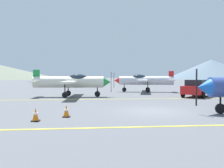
# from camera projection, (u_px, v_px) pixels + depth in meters

# --- Properties ---
(ground_plane) EXTENTS (400.00, 400.00, 0.00)m
(ground_plane) POSITION_uv_depth(u_px,v_px,m) (155.00, 111.00, 13.91)
(ground_plane) COLOR #54565B
(apron_line_near) EXTENTS (80.00, 0.16, 0.01)m
(apron_line_near) POSITION_uv_depth(u_px,v_px,m) (184.00, 126.00, 9.82)
(apron_line_near) COLOR yellow
(apron_line_near) RESTS_ON ground_plane
(apron_line_far) EXTENTS (80.00, 0.16, 0.01)m
(apron_line_far) POSITION_uv_depth(u_px,v_px,m) (132.00, 99.00, 21.14)
(apron_line_far) COLOR yellow
(apron_line_far) RESTS_ON ground_plane
(airplane_mid) EXTENTS (7.41, 8.53, 2.55)m
(airplane_mid) POSITION_uv_depth(u_px,v_px,m) (72.00, 82.00, 23.25)
(airplane_mid) COLOR silver
(airplane_mid) RESTS_ON ground_plane
(airplane_far) EXTENTS (7.47, 8.48, 2.55)m
(airplane_far) POSITION_uv_depth(u_px,v_px,m) (144.00, 80.00, 30.35)
(airplane_far) COLOR silver
(airplane_far) RESTS_ON ground_plane
(car_sedan) EXTENTS (4.23, 4.38, 1.62)m
(car_sedan) POSITION_uv_depth(u_px,v_px,m) (198.00, 88.00, 23.31)
(car_sedan) COLOR red
(car_sedan) RESTS_ON ground_plane
(traffic_cone_front) EXTENTS (0.36, 0.36, 0.59)m
(traffic_cone_front) POSITION_uv_depth(u_px,v_px,m) (36.00, 115.00, 10.88)
(traffic_cone_front) COLOR black
(traffic_cone_front) RESTS_ON ground_plane
(traffic_cone_side) EXTENTS (0.36, 0.36, 0.59)m
(traffic_cone_side) POSITION_uv_depth(u_px,v_px,m) (66.00, 111.00, 11.98)
(traffic_cone_side) COLOR black
(traffic_cone_side) RESTS_ON ground_plane
(hill_centerleft) EXTENTS (51.95, 51.95, 11.30)m
(hill_centerleft) POSITION_uv_depth(u_px,v_px,m) (211.00, 69.00, 143.91)
(hill_centerleft) COLOR slate
(hill_centerleft) RESTS_ON ground_plane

